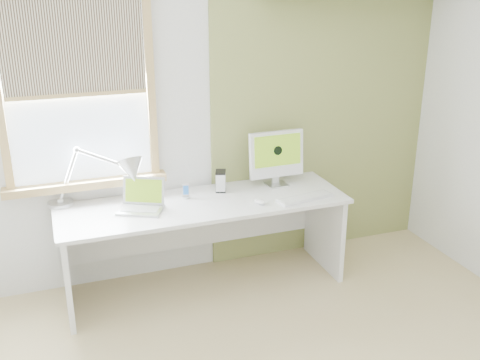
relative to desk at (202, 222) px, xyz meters
name	(u,v)px	position (x,y,z in m)	size (l,w,h in m)	color
room	(309,191)	(0.18, -1.44, 0.77)	(4.04, 3.54, 2.64)	tan
accent_wall	(323,107)	(1.18, 0.30, 0.77)	(2.00, 0.02, 2.60)	#929048
window	(78,95)	(-0.82, 0.27, 1.01)	(1.20, 0.14, 1.42)	tan
desk	(202,222)	(0.00, 0.00, 0.00)	(2.20, 0.70, 0.73)	white
desk_lamp	(118,174)	(-0.60, 0.11, 0.43)	(0.76, 0.42, 0.45)	silver
laptop	(142,202)	(-0.46, -0.03, 0.25)	(0.39, 0.37, 0.22)	silver
phone_dock	(186,194)	(-0.11, 0.06, 0.23)	(0.07, 0.07, 0.12)	silver
external_drive	(221,181)	(0.20, 0.12, 0.28)	(0.12, 0.14, 0.16)	silver
imac	(276,155)	(0.67, 0.10, 0.45)	(0.46, 0.15, 0.45)	silver
keyboard	(305,198)	(0.75, -0.27, 0.21)	(0.47, 0.20, 0.02)	white
mouse	(260,202)	(0.39, -0.24, 0.21)	(0.07, 0.11, 0.03)	white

